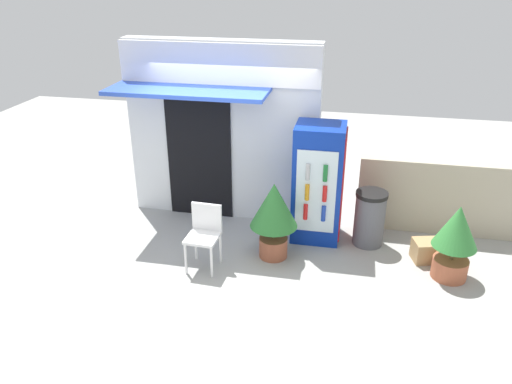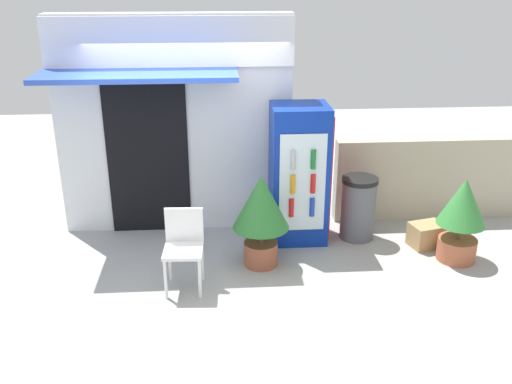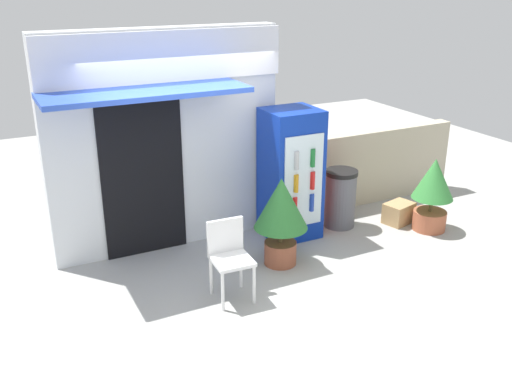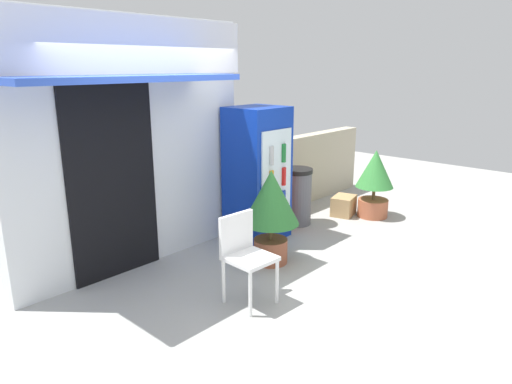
% 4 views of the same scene
% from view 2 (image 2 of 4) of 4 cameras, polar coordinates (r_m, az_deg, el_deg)
% --- Properties ---
extents(ground, '(16.00, 16.00, 0.00)m').
position_cam_2_polar(ground, '(6.67, -6.57, -8.30)').
color(ground, '#A3A39E').
extents(storefront_building, '(3.05, 1.08, 2.83)m').
position_cam_2_polar(storefront_building, '(7.38, -8.49, 7.24)').
color(storefront_building, silver).
rests_on(storefront_building, ground).
extents(drink_cooler, '(0.73, 0.71, 1.78)m').
position_cam_2_polar(drink_cooler, '(7.16, 4.42, 1.83)').
color(drink_cooler, '#0C2D9E').
rests_on(drink_cooler, ground).
extents(plastic_chair, '(0.44, 0.46, 0.89)m').
position_cam_2_polar(plastic_chair, '(6.21, -7.37, -5.15)').
color(plastic_chair, white).
rests_on(plastic_chair, ground).
extents(potted_plant_near_shop, '(0.67, 0.67, 1.14)m').
position_cam_2_polar(potted_plant_near_shop, '(6.51, 0.51, -1.81)').
color(potted_plant_near_shop, '#995138').
rests_on(potted_plant_near_shop, ground).
extents(potted_plant_curbside, '(0.58, 0.58, 1.06)m').
position_cam_2_polar(potted_plant_curbside, '(7.11, 20.25, -2.05)').
color(potted_plant_curbside, '#AD5B3D').
rests_on(potted_plant_curbside, ground).
extents(trash_bin, '(0.47, 0.47, 0.84)m').
position_cam_2_polar(trash_bin, '(7.43, 10.38, -1.59)').
color(trash_bin, '#595960').
rests_on(trash_bin, ground).
extents(stone_boundary_wall, '(2.66, 0.23, 1.16)m').
position_cam_2_polar(stone_boundary_wall, '(8.24, 17.14, 1.34)').
color(stone_boundary_wall, '#B7AD93').
rests_on(stone_boundary_wall, ground).
extents(cardboard_box, '(0.48, 0.40, 0.30)m').
position_cam_2_polar(cardboard_box, '(7.52, 17.00, -4.21)').
color(cardboard_box, tan).
rests_on(cardboard_box, ground).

